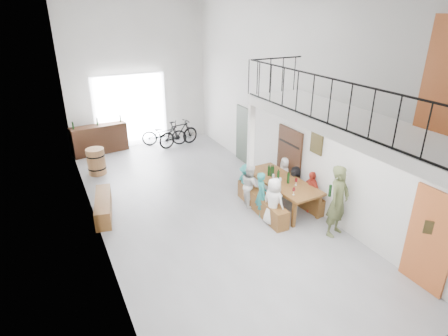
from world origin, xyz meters
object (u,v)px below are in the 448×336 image
tasting_table (282,183)px  serving_counter (100,139)px  oak_barrel (96,161)px  host_standing (338,201)px  bicycle_near (164,134)px  side_bench (103,206)px  bench_inner (262,203)px

tasting_table → serving_counter: bearing=116.5°
tasting_table → serving_counter: serving_counter is taller
oak_barrel → host_standing: size_ratio=0.49×
bicycle_near → tasting_table: bearing=-148.6°
side_bench → serving_counter: 4.94m
tasting_table → bicycle_near: (-1.35, 6.29, -0.24)m
bench_inner → host_standing: 2.11m
tasting_table → serving_counter: (-3.80, 6.59, -0.17)m
oak_barrel → host_standing: host_standing is taller
side_bench → host_standing: 6.07m
tasting_table → bicycle_near: 6.43m
serving_counter → host_standing: size_ratio=1.13×
bench_inner → side_bench: bench_inner is taller
serving_counter → host_standing: (4.18, -8.35, 0.36)m
host_standing → oak_barrel: bearing=107.8°
oak_barrel → side_bench: bearing=-95.9°
oak_barrel → host_standing: bearing=-53.8°
bench_inner → oak_barrel: (-3.59, 4.62, 0.19)m
side_bench → host_standing: host_standing is taller
side_bench → oak_barrel: oak_barrel is taller
bench_inner → serving_counter: size_ratio=1.08×
bench_inner → serving_counter: 7.34m
bench_inner → host_standing: size_ratio=1.22×
tasting_table → serving_counter: 7.61m
side_bench → oak_barrel: size_ratio=2.00×
tasting_table → oak_barrel: size_ratio=2.79×
oak_barrel → serving_counter: (0.45, 2.01, 0.10)m
side_bench → serving_counter: bearing=81.2°
tasting_table → bench_inner: 0.81m
bench_inner → bicycle_near: bicycle_near is taller
side_bench → tasting_table: bearing=-20.7°
bench_inner → side_bench: 4.26m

